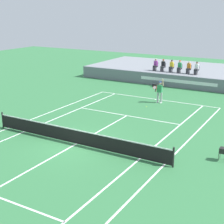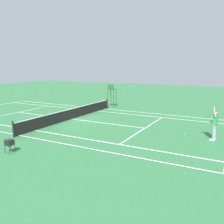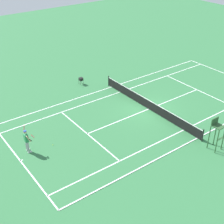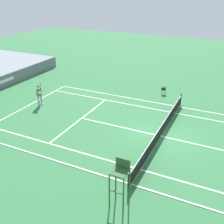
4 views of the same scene
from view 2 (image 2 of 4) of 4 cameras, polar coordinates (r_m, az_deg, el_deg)
The scene contains 7 objects.
ground_plane at distance 20.49m, azimuth -9.29°, elevation -1.70°, with size 80.00×80.00×0.00m, color #337542.
court at distance 20.49m, azimuth -9.29°, elevation -1.68°, with size 11.08×23.88×0.03m.
net at distance 20.39m, azimuth -9.33°, elevation -0.27°, with size 11.98×0.10×1.07m.
tennis_player at distance 15.63m, azimuth 22.93°, elevation -2.61°, with size 0.78×0.62×2.08m.
tennis_ball at distance 16.45m, azimuth 16.69°, elevation -5.01°, with size 0.07×0.07×0.07m, color #D1E533.
umpire_chair at distance 26.07m, azimuth -0.04°, elevation 4.57°, with size 0.77×0.77×2.44m.
ball_hopper at distance 13.46m, azimuth -22.94°, elevation -6.55°, with size 0.36×0.36×0.70m.
Camera 2 is at (15.87, 12.20, 4.39)m, focal length 38.96 mm.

